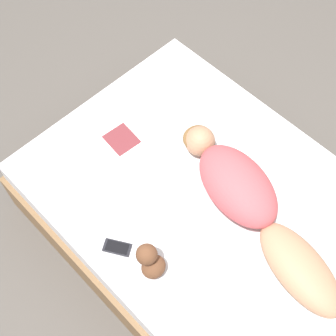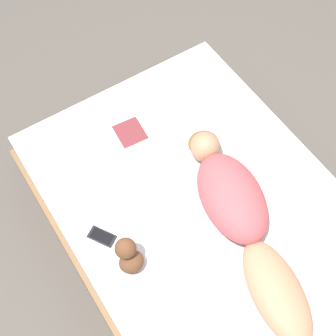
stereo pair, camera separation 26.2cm
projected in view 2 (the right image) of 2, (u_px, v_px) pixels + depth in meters
ground_plane at (205, 248)px, 2.98m from camera, size 12.00×12.00×0.00m
bed at (208, 233)px, 2.76m from camera, size 1.51×2.21×0.51m
person at (241, 217)px, 2.42m from camera, size 0.51×1.28×0.22m
open_magazine at (112, 141)px, 2.77m from camera, size 0.52×0.30×0.01m
cell_phone at (102, 237)px, 2.47m from camera, size 0.14×0.16×0.01m
plush_toy at (129, 256)px, 2.32m from camera, size 0.13×0.16×0.20m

